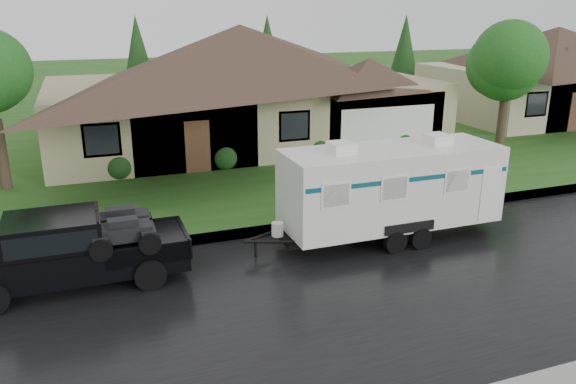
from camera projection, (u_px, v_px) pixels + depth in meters
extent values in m
plane|color=#234E18|center=(313.00, 259.00, 15.11)|extent=(140.00, 140.00, 0.00)
cube|color=black|center=(345.00, 292.00, 13.32)|extent=(140.00, 8.00, 0.01)
cube|color=gray|center=(284.00, 228.00, 17.09)|extent=(140.00, 0.50, 0.15)
cube|color=#234E18|center=(199.00, 141.00, 28.47)|extent=(140.00, 26.00, 0.15)
cube|color=tan|center=(242.00, 111.00, 27.75)|extent=(18.00, 10.00, 3.00)
pyramid|color=#36261D|center=(239.00, 24.00, 26.48)|extent=(19.44, 10.80, 2.60)
cube|color=tan|center=(367.00, 117.00, 26.89)|extent=(5.76, 4.00, 2.70)
cube|color=tan|center=(551.00, 90.00, 34.76)|extent=(14.00, 9.00, 3.00)
pyramid|color=#36261D|center=(560.00, 26.00, 33.59)|extent=(15.12, 9.72, 2.30)
cylinder|color=#382B1E|center=(2.00, 155.00, 20.22)|extent=(0.40, 0.40, 2.56)
cylinder|color=#382B1E|center=(502.00, 120.00, 26.63)|extent=(0.40, 0.40, 2.51)
sphere|color=#276D23|center=(509.00, 61.00, 25.78)|extent=(3.47, 3.47, 3.47)
sphere|color=#143814|center=(119.00, 165.00, 21.79)|extent=(1.00, 1.00, 1.00)
sphere|color=#143814|center=(224.00, 156.00, 23.17)|extent=(1.00, 1.00, 1.00)
sphere|color=#143814|center=(318.00, 148.00, 24.55)|extent=(1.00, 1.00, 1.00)
sphere|color=#143814|center=(401.00, 140.00, 25.93)|extent=(1.00, 1.00, 1.00)
cube|color=black|center=(73.00, 258.00, 13.52)|extent=(5.39, 1.80, 0.77)
cube|color=black|center=(53.00, 233.00, 13.19)|extent=(2.16, 1.69, 0.81)
cube|color=black|center=(53.00, 231.00, 13.18)|extent=(1.98, 1.73, 0.49)
cube|color=black|center=(144.00, 241.00, 14.03)|extent=(1.98, 1.71, 0.05)
cylinder|color=black|center=(0.00, 266.00, 13.85)|extent=(0.76, 0.29, 0.76)
cylinder|color=black|center=(150.00, 274.00, 13.40)|extent=(0.76, 0.29, 0.76)
cylinder|color=black|center=(142.00, 247.00, 14.97)|extent=(0.76, 0.29, 0.76)
cube|color=silver|center=(391.00, 185.00, 16.10)|extent=(6.29, 2.16, 2.20)
cube|color=black|center=(389.00, 225.00, 16.48)|extent=(6.65, 1.08, 0.13)
cube|color=#0C4454|center=(392.00, 169.00, 15.95)|extent=(6.17, 2.18, 0.13)
cube|color=white|center=(341.00, 148.00, 15.19)|extent=(0.63, 0.72, 0.29)
cube|color=white|center=(437.00, 139.00, 16.19)|extent=(0.63, 0.72, 0.29)
cylinder|color=black|center=(395.00, 242.00, 15.42)|extent=(0.63, 0.22, 0.63)
cylinder|color=black|center=(360.00, 217.00, 17.31)|extent=(0.63, 0.22, 0.63)
cylinder|color=black|center=(420.00, 238.00, 15.68)|extent=(0.63, 0.22, 0.63)
cylinder|color=black|center=(383.00, 214.00, 17.58)|extent=(0.63, 0.22, 0.63)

